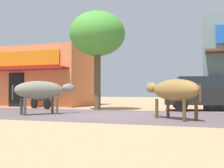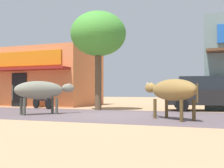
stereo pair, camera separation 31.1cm
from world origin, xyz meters
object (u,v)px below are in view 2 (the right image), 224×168
parked_motorcycle (43,100)px  cow_near_brown (41,90)px  roadside_tree (98,35)px  parked_hatchback_car (208,93)px  cow_far_dark (172,90)px  cafe_chair_near_tree (39,99)px

parked_motorcycle → cow_near_brown: size_ratio=0.75×
roadside_tree → parked_hatchback_car: size_ratio=1.13×
cow_far_dark → cafe_chair_near_tree: 9.81m
cow_near_brown → roadside_tree: bearing=72.8°
cow_near_brown → cow_far_dark: size_ratio=1.03×
cow_near_brown → cow_far_dark: 5.34m
cow_far_dark → cafe_chair_near_tree: size_ratio=2.45×
cafe_chair_near_tree → cow_near_brown: bearing=-54.4°
roadside_tree → parked_motorcycle: bearing=-178.8°
cow_near_brown → cafe_chair_near_tree: (-3.21, 4.48, -0.46)m
parked_hatchback_car → cow_near_brown: size_ratio=1.90×
cow_near_brown → parked_motorcycle: bearing=123.4°
roadside_tree → parked_motorcycle: roadside_tree is taller
parked_motorcycle → cafe_chair_near_tree: parked_motorcycle is taller
parked_motorcycle → cow_near_brown: cow_near_brown is taller
parked_hatchback_car → cow_near_brown: 7.80m
cafe_chair_near_tree → parked_motorcycle: bearing=-48.5°
parked_motorcycle → cow_far_dark: 8.41m
parked_motorcycle → cafe_chair_near_tree: (-1.00, 1.13, 0.05)m
roadside_tree → parked_hatchback_car: bearing=13.4°
cow_near_brown → cow_far_dark: cow_near_brown is taller
roadside_tree → cow_far_dark: (4.27, -3.75, -2.86)m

